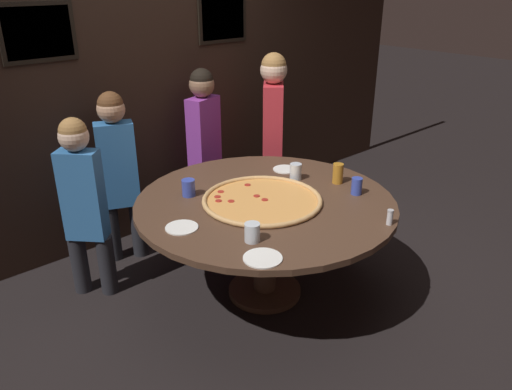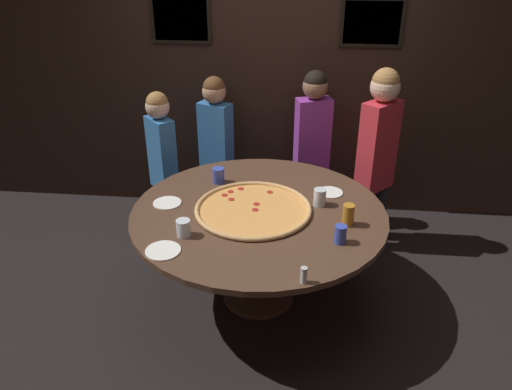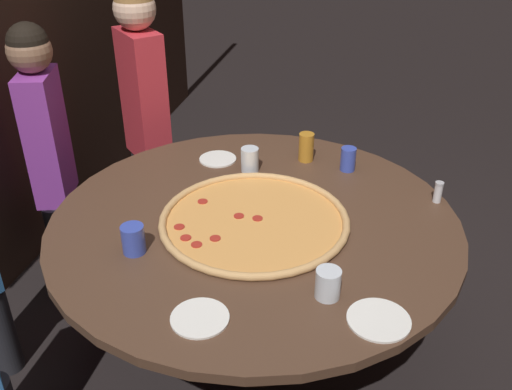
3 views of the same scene
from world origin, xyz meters
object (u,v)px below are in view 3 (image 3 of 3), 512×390
(white_plate_far_back, at_px, (200,318))
(diner_far_right, at_px, (48,143))
(dining_table, at_px, (255,240))
(giant_pizza, at_px, (254,220))
(condiment_shaker, at_px, (438,192))
(diner_side_left, at_px, (144,101))
(white_plate_left_side, at_px, (218,159))
(drink_cup_near_right, at_px, (250,160))
(drink_cup_by_shaker, at_px, (328,284))
(white_plate_beside_cup, at_px, (379,320))
(drink_cup_far_left, at_px, (348,159))
(drink_cup_front_edge, at_px, (133,239))
(drink_cup_centre_back, at_px, (306,147))

(white_plate_far_back, distance_m, diner_far_right, 1.51)
(dining_table, xyz_separation_m, giant_pizza, (-0.04, -0.01, 0.13))
(dining_table, distance_m, diner_far_right, 1.24)
(condiment_shaker, bearing_deg, dining_table, 112.44)
(diner_side_left, bearing_deg, white_plate_left_side, 8.79)
(drink_cup_near_right, height_order, condiment_shaker, drink_cup_near_right)
(giant_pizza, bearing_deg, white_plate_left_side, 30.70)
(drink_cup_by_shaker, bearing_deg, white_plate_beside_cup, -115.35)
(white_plate_far_back, height_order, white_plate_left_side, same)
(white_plate_far_back, bearing_deg, white_plate_beside_cup, -77.87)
(drink_cup_far_left, distance_m, drink_cup_by_shaker, 0.96)
(drink_cup_by_shaker, relative_size, white_plate_beside_cup, 0.52)
(dining_table, bearing_deg, drink_cup_near_right, 16.13)
(dining_table, relative_size, drink_cup_front_edge, 15.00)
(giant_pizza, bearing_deg, dining_table, 11.96)
(giant_pizza, distance_m, drink_cup_near_right, 0.47)
(white_plate_far_back, xyz_separation_m, white_plate_left_side, (1.13, 0.27, 0.00))
(giant_pizza, distance_m, drink_cup_front_edge, 0.51)
(drink_cup_front_edge, distance_m, white_plate_beside_cup, 0.95)
(diner_far_right, bearing_deg, diner_side_left, 131.36)
(drink_cup_far_left, xyz_separation_m, drink_cup_by_shaker, (-0.96, -0.02, -0.00))
(white_plate_beside_cup, bearing_deg, drink_cup_near_right, 35.33)
(drink_cup_far_left, bearing_deg, white_plate_beside_cup, -169.34)
(dining_table, xyz_separation_m, drink_cup_far_left, (0.53, -0.34, 0.17))
(giant_pizza, xyz_separation_m, white_plate_beside_cup, (-0.48, -0.53, -0.01))
(drink_cup_near_right, bearing_deg, white_plate_left_side, 66.93)
(dining_table, bearing_deg, white_plate_beside_cup, -133.87)
(diner_far_right, xyz_separation_m, diner_side_left, (0.52, -0.32, 0.06))
(drink_cup_far_left, height_order, white_plate_beside_cup, drink_cup_far_left)
(giant_pizza, bearing_deg, white_plate_far_back, 175.96)
(white_plate_beside_cup, height_order, diner_far_right, diner_far_right)
(white_plate_beside_cup, bearing_deg, giant_pizza, 47.84)
(drink_cup_centre_back, bearing_deg, drink_cup_far_left, -105.45)
(drink_cup_front_edge, relative_size, diner_far_right, 0.08)
(drink_cup_centre_back, bearing_deg, white_plate_far_back, 172.41)
(white_plate_beside_cup, bearing_deg, drink_cup_by_shaker, 64.65)
(condiment_shaker, xyz_separation_m, diner_side_left, (0.57, 1.61, 0.07))
(drink_cup_near_right, xyz_separation_m, drink_cup_far_left, (0.12, -0.46, -0.00))
(white_plate_beside_cup, distance_m, white_plate_far_back, 0.59)
(drink_cup_by_shaker, distance_m, white_plate_far_back, 0.45)
(white_plate_beside_cup, height_order, diner_side_left, diner_side_left)
(dining_table, xyz_separation_m, white_plate_beside_cup, (-0.52, -0.54, 0.12))
(drink_cup_front_edge, relative_size, drink_cup_by_shaker, 1.06)
(drink_cup_centre_back, bearing_deg, condiment_shaker, -113.57)
(drink_cup_front_edge, bearing_deg, giant_pizza, -53.13)
(drink_cup_front_edge, distance_m, diner_side_left, 1.30)
(drink_cup_near_right, distance_m, condiment_shaker, 0.88)
(white_plate_far_back, distance_m, condiment_shaker, 1.24)
(drink_cup_by_shaker, relative_size, diner_far_right, 0.08)
(white_plate_beside_cup, height_order, condiment_shaker, condiment_shaker)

